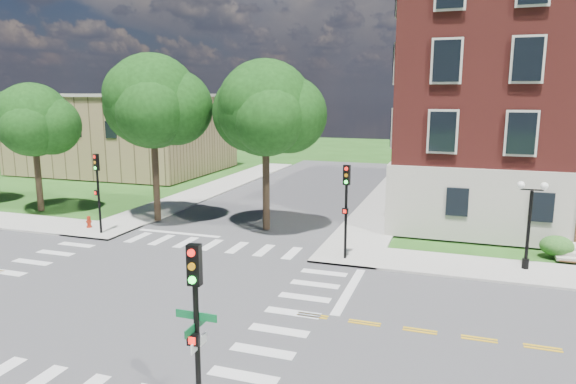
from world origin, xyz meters
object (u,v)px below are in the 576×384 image
(traffic_signal_nw, at_px, (98,183))
(traffic_signal_ne, at_px, (346,199))
(street_sign_pole, at_px, (198,347))
(traffic_signal_se, at_px, (196,314))
(twin_lamp_west, at_px, (529,220))
(fire_hydrant, at_px, (89,222))

(traffic_signal_nw, bearing_deg, traffic_signal_ne, -0.27)
(traffic_signal_ne, height_order, street_sign_pole, traffic_signal_ne)
(traffic_signal_se, distance_m, twin_lamp_west, 18.19)
(traffic_signal_nw, xyz_separation_m, fire_hydrant, (-1.55, 0.83, -2.72))
(traffic_signal_se, bearing_deg, street_sign_pole, 107.92)
(traffic_signal_nw, relative_size, fire_hydrant, 6.40)
(traffic_signal_nw, distance_m, fire_hydrant, 3.24)
(traffic_signal_se, relative_size, twin_lamp_west, 1.13)
(traffic_signal_se, bearing_deg, traffic_signal_ne, 88.08)
(traffic_signal_ne, relative_size, fire_hydrant, 6.40)
(twin_lamp_west, distance_m, fire_hydrant, 25.22)
(traffic_signal_nw, height_order, fire_hydrant, traffic_signal_nw)
(traffic_signal_ne, bearing_deg, twin_lamp_west, 8.08)
(traffic_signal_ne, bearing_deg, traffic_signal_se, -91.92)
(traffic_signal_se, relative_size, traffic_signal_nw, 1.00)
(traffic_signal_ne, distance_m, twin_lamp_west, 8.67)
(traffic_signal_ne, xyz_separation_m, street_sign_pole, (-0.51, -14.49, -0.88))
(street_sign_pole, bearing_deg, twin_lamp_west, 60.01)
(twin_lamp_west, bearing_deg, traffic_signal_se, -119.84)
(twin_lamp_west, xyz_separation_m, street_sign_pole, (-9.07, -15.71, -0.21))
(traffic_signal_ne, distance_m, street_sign_pole, 14.53)
(traffic_signal_se, distance_m, fire_hydrant, 22.48)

